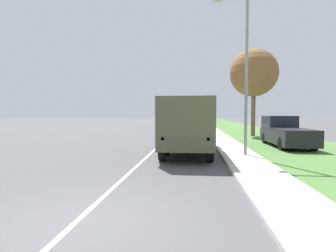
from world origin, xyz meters
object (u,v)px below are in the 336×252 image
Objects in this scene: military_truck at (187,124)px; car_nearest_ahead at (192,128)px; car_farthest_ahead at (192,119)px; pickup_truck at (285,132)px; lamp_post at (242,61)px; car_third_ahead at (173,121)px; car_fourth_ahead at (192,119)px; car_second_ahead at (169,123)px.

car_nearest_ahead is at bearing 89.29° from military_truck.
pickup_truck reaches higher than car_farthest_ahead.
military_truck is 12.11m from car_nearest_ahead.
car_farthest_ahead is 0.53× the size of lamp_post.
military_truck is 4.05m from lamp_post.
lamp_post is at bearing -79.09° from car_nearest_ahead.
lamp_post is at bearing -15.53° from military_truck.
car_third_ahead is 40.68m from lamp_post.
military_truck is 1.29× the size of pickup_truck.
car_third_ahead is (-4.05, 27.17, 0.00)m from car_nearest_ahead.
car_fourth_ahead is at bearing 93.20° from lamp_post.
car_second_ahead is at bearing -88.08° from car_third_ahead.
pickup_truck is (9.64, -22.83, 0.19)m from car_second_ahead.
car_nearest_ahead is 0.78× the size of pickup_truck.
car_fourth_ahead is at bearing 90.56° from car_nearest_ahead.
car_farthest_ahead is (-0.33, 46.48, 0.01)m from car_nearest_ahead.
car_third_ahead is at bearing 105.87° from pickup_truck.
car_nearest_ahead is at bearing 100.91° from lamp_post.
car_second_ahead is 24.78m from pickup_truck.
car_fourth_ahead is at bearing 90.25° from military_truck.
car_third_ahead is at bearing 91.92° from car_second_ahead.
military_truck reaches higher than car_farthest_ahead.
lamp_post is (6.52, -39.97, 3.92)m from car_third_ahead.
car_second_ahead is 1.06× the size of car_third_ahead.
car_second_ahead is 32.05m from car_farthest_ahead.
car_fourth_ahead is at bearing -90.29° from car_farthest_ahead.
car_farthest_ahead is at bearing 90.17° from military_truck.
car_second_ahead is 23.63m from car_fourth_ahead.
car_farthest_ahead is at bearing 92.70° from lamp_post.
car_second_ahead is at bearing 102.55° from lamp_post.
military_truck reaches higher than car_third_ahead.
car_fourth_ahead is 46.67m from pickup_truck.
car_nearest_ahead is 10.19m from pickup_truck.
lamp_post is (2.47, -12.80, 3.92)m from car_nearest_ahead.
lamp_post is at bearing -80.73° from car_third_ahead.
car_second_ahead is at bearing 103.96° from car_nearest_ahead.
military_truck is 26.91m from car_second_ahead.
car_third_ahead is at bearing -108.77° from car_fourth_ahead.
military_truck is at bearing -89.83° from car_farthest_ahead.
military_truck is 1.44× the size of car_second_ahead.
car_fourth_ahead reaches higher than car_nearest_ahead.
car_second_ahead is at bearing -97.93° from car_fourth_ahead.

